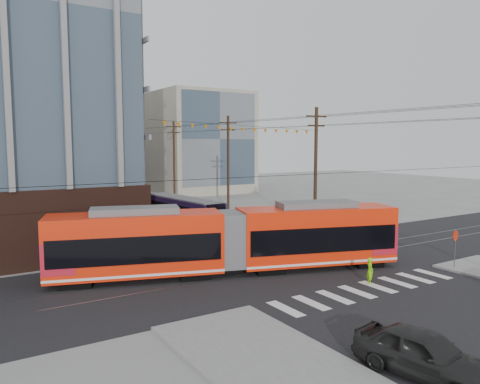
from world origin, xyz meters
name	(u,v)px	position (x,y,z in m)	size (l,w,h in m)	color
ground	(329,276)	(0.00, 0.00, 0.00)	(160.00, 160.00, 0.00)	slate
bg_bldg_ne_near	(199,142)	(16.00, 48.00, 8.00)	(14.00, 14.00, 16.00)	gray
bg_bldg_ne_far	(162,148)	(18.00, 68.00, 7.00)	(16.00, 16.00, 14.00)	#8C99A5
utility_pole_far	(137,157)	(8.50, 56.00, 5.50)	(0.30, 0.30, 11.00)	black
streetcar	(230,240)	(-4.61, 3.77, 2.03)	(21.11, 2.97, 4.07)	red
city_bus	(183,213)	(-0.71, 18.74, 1.51)	(2.30, 10.63, 3.01)	#1F1133
black_sedan	(424,353)	(-5.64, -10.65, 0.82)	(1.93, 4.79, 1.63)	black
parked_car_silver	(172,240)	(-5.17, 11.08, 0.78)	(1.65, 4.74, 1.56)	#BABCC4
parked_car_white	(122,224)	(-5.88, 20.47, 0.63)	(1.78, 4.37, 1.27)	silver
parked_car_grey	(126,220)	(-4.93, 22.11, 0.73)	(2.41, 5.23, 1.45)	slate
pedestrian	(370,271)	(0.91, -2.31, 0.75)	(0.55, 0.36, 1.50)	#80E30B
stop_sign	(455,251)	(7.67, -3.06, 1.17)	(0.71, 0.71, 2.35)	#BF1C03
jersey_barrier	(304,226)	(8.30, 12.20, 0.35)	(0.80, 3.54, 0.71)	gray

